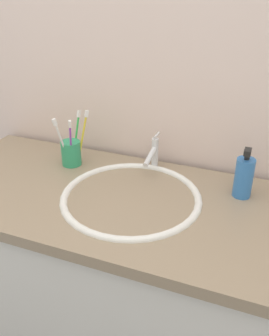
{
  "coord_description": "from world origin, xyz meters",
  "views": [
    {
      "loc": [
        0.4,
        -0.89,
        1.45
      ],
      "look_at": [
        0.03,
        0.04,
        0.92
      ],
      "focal_mm": 39.47,
      "sensor_mm": 36.0,
      "label": 1
    }
  ],
  "objects_px": {
    "toothbrush_cup": "(71,153)",
    "toothbrush_green": "(77,132)",
    "toothbrush_yellow": "(83,134)",
    "soap_dispenser": "(244,177)",
    "faucet": "(153,153)",
    "toothbrush_white": "(61,140)",
    "toothbrush_purple": "(71,140)"
  },
  "relations": [
    {
      "from": "toothbrush_purple",
      "to": "soap_dispenser",
      "type": "height_order",
      "value": "toothbrush_purple"
    },
    {
      "from": "soap_dispenser",
      "to": "toothbrush_purple",
      "type": "bearing_deg",
      "value": -176.72
    },
    {
      "from": "toothbrush_cup",
      "to": "soap_dispenser",
      "type": "height_order",
      "value": "soap_dispenser"
    },
    {
      "from": "toothbrush_cup",
      "to": "toothbrush_green",
      "type": "relative_size",
      "value": 0.49
    },
    {
      "from": "toothbrush_green",
      "to": "toothbrush_yellow",
      "type": "xyz_separation_m",
      "value": [
        0.04,
        -0.02,
        0.01
      ]
    },
    {
      "from": "toothbrush_white",
      "to": "soap_dispenser",
      "type": "xyz_separation_m",
      "value": [
        0.62,
        0.04,
        -0.04
      ]
    },
    {
      "from": "toothbrush_white",
      "to": "toothbrush_purple",
      "type": "bearing_deg",
      "value": 18.97
    },
    {
      "from": "faucet",
      "to": "toothbrush_green",
      "type": "relative_size",
      "value": 0.78
    },
    {
      "from": "faucet",
      "to": "toothbrush_cup",
      "type": "height_order",
      "value": "faucet"
    },
    {
      "from": "soap_dispenser",
      "to": "toothbrush_yellow",
      "type": "bearing_deg",
      "value": 178.04
    },
    {
      "from": "toothbrush_green",
      "to": "soap_dispenser",
      "type": "distance_m",
      "value": 0.6
    },
    {
      "from": "toothbrush_yellow",
      "to": "soap_dispenser",
      "type": "height_order",
      "value": "toothbrush_yellow"
    },
    {
      "from": "toothbrush_cup",
      "to": "toothbrush_purple",
      "type": "xyz_separation_m",
      "value": [
        0.02,
        -0.03,
        0.06
      ]
    },
    {
      "from": "toothbrush_cup",
      "to": "toothbrush_yellow",
      "type": "height_order",
      "value": "toothbrush_yellow"
    },
    {
      "from": "faucet",
      "to": "toothbrush_purple",
      "type": "relative_size",
      "value": 0.77
    },
    {
      "from": "toothbrush_white",
      "to": "toothbrush_green",
      "type": "height_order",
      "value": "toothbrush_white"
    },
    {
      "from": "toothbrush_cup",
      "to": "toothbrush_green",
      "type": "height_order",
      "value": "toothbrush_green"
    },
    {
      "from": "faucet",
      "to": "toothbrush_green",
      "type": "distance_m",
      "value": 0.29
    },
    {
      "from": "toothbrush_purple",
      "to": "toothbrush_cup",
      "type": "bearing_deg",
      "value": 125.89
    },
    {
      "from": "faucet",
      "to": "toothbrush_purple",
      "type": "distance_m",
      "value": 0.29
    },
    {
      "from": "toothbrush_yellow",
      "to": "soap_dispenser",
      "type": "bearing_deg",
      "value": -1.96
    },
    {
      "from": "toothbrush_white",
      "to": "toothbrush_purple",
      "type": "distance_m",
      "value": 0.03
    },
    {
      "from": "toothbrush_green",
      "to": "soap_dispenser",
      "type": "xyz_separation_m",
      "value": [
        0.6,
        -0.04,
        -0.04
      ]
    },
    {
      "from": "faucet",
      "to": "toothbrush_green",
      "type": "bearing_deg",
      "value": -172.9
    },
    {
      "from": "toothbrush_cup",
      "to": "toothbrush_white",
      "type": "height_order",
      "value": "toothbrush_white"
    },
    {
      "from": "toothbrush_purple",
      "to": "toothbrush_green",
      "type": "xyz_separation_m",
      "value": [
        -0.02,
        0.07,
        -0.0
      ]
    },
    {
      "from": "toothbrush_yellow",
      "to": "toothbrush_purple",
      "type": "bearing_deg",
      "value": -110.88
    },
    {
      "from": "toothbrush_cup",
      "to": "faucet",
      "type": "bearing_deg",
      "value": 15.8
    },
    {
      "from": "faucet",
      "to": "toothbrush_white",
      "type": "xyz_separation_m",
      "value": [
        -0.3,
        -0.12,
        0.05
      ]
    },
    {
      "from": "toothbrush_purple",
      "to": "soap_dispenser",
      "type": "xyz_separation_m",
      "value": [
        0.58,
        0.03,
        -0.04
      ]
    },
    {
      "from": "toothbrush_cup",
      "to": "toothbrush_purple",
      "type": "height_order",
      "value": "toothbrush_purple"
    },
    {
      "from": "faucet",
      "to": "toothbrush_white",
      "type": "bearing_deg",
      "value": -158.18
    }
  ]
}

